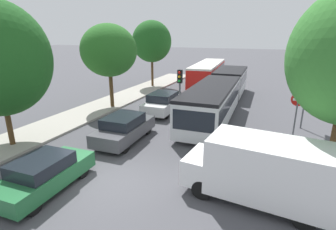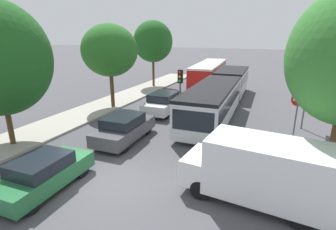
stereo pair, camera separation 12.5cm
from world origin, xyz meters
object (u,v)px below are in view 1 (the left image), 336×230
queued_car_white (163,102)px  direction_sign_post (307,88)px  city_bus_rear (208,72)px  tree_left_far (151,43)px  articulated_bus (221,91)px  no_entry_sign (296,111)px  queued_car_green (44,174)px  traffic_light (180,83)px  tree_left_mid (109,52)px  queued_car_graphite (124,128)px  white_van (262,170)px

queued_car_white → direction_sign_post: direction_sign_post is taller
city_bus_rear → tree_left_far: size_ratio=1.62×
articulated_bus → city_bus_rear: bearing=-162.0°
articulated_bus → tree_left_far: tree_left_far is taller
articulated_bus → tree_left_far: 11.10m
city_bus_rear → no_entry_sign: (8.62, -15.61, 0.47)m
queued_car_green → traffic_light: (1.66, 10.29, 1.81)m
tree_left_mid → tree_left_far: size_ratio=0.91×
queued_car_white → direction_sign_post: size_ratio=1.23×
direction_sign_post → articulated_bus: bearing=-17.1°
queued_car_green → tree_left_far: bearing=12.8°
queued_car_white → traffic_light: traffic_light is taller
queued_car_graphite → queued_car_white: bearing=0.6°
articulated_bus → tree_left_mid: 9.18m
tree_left_far → white_van: bearing=-54.1°
queued_car_green → queued_car_graphite: queued_car_graphite is taller
traffic_light → tree_left_mid: (-5.96, 0.53, 1.89)m
queued_car_green → white_van: (7.57, 2.39, 0.55)m
queued_car_white → direction_sign_post: 9.57m
queued_car_green → tree_left_mid: size_ratio=0.61×
queued_car_green → no_entry_sign: bearing=-47.9°
queued_car_green → queued_car_graphite: size_ratio=0.92×
articulated_bus → direction_sign_post: bearing=63.2°
queued_car_green → no_entry_sign: size_ratio=1.40×
white_van → tree_left_far: 21.74m
traffic_light → tree_left_far: 11.81m
articulated_bus → queued_car_green: articulated_bus is taller
tree_left_mid → direction_sign_post: bearing=1.9°
city_bus_rear → no_entry_sign: 17.84m
white_van → direction_sign_post: 9.18m
tree_left_mid → no_entry_sign: bearing=-10.5°
no_entry_sign → tree_left_mid: (-13.15, 2.43, 2.52)m
city_bus_rear → queued_car_white: size_ratio=2.59×
traffic_light → queued_car_white: bearing=-120.3°
articulated_bus → queued_car_graphite: (-3.56, -8.64, -0.67)m
no_entry_sign → city_bus_rear: bearing=-151.1°
tree_left_mid → tree_left_far: tree_left_far is taller
city_bus_rear → articulated_bus: bearing=-164.6°
queued_car_graphite → no_entry_sign: 9.21m
articulated_bus → tree_left_mid: tree_left_mid is taller
queued_car_green → white_van: size_ratio=0.76×
queued_car_white → white_van: bearing=-140.8°
no_entry_sign → queued_car_green: bearing=-46.5°
city_bus_rear → traffic_light: (1.44, -13.71, 1.09)m
queued_car_graphite → traffic_light: 5.49m
white_van → tree_left_far: bearing=-48.3°
no_entry_sign → tree_left_far: (-13.86, 11.37, 2.91)m
queued_car_green → direction_sign_post: direction_sign_post is taller
articulated_bus → queued_car_graphite: 9.37m
no_entry_sign → traffic_light: bearing=-104.8°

